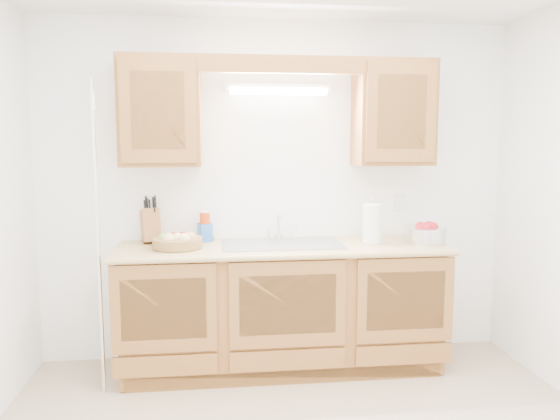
{
  "coord_description": "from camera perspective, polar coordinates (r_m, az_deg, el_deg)",
  "views": [
    {
      "loc": [
        -0.46,
        -2.55,
        1.62
      ],
      "look_at": [
        -0.06,
        0.85,
        1.19
      ],
      "focal_mm": 35.0,
      "sensor_mm": 36.0,
      "label": 1
    }
  ],
  "objects": [
    {
      "name": "room",
      "position": [
        2.62,
        3.43,
        -1.01
      ],
      "size": [
        3.52,
        3.5,
        2.5
      ],
      "color": "tan",
      "rests_on": "ground"
    },
    {
      "name": "base_cabinets",
      "position": [
        3.96,
        0.21,
        -10.19
      ],
      "size": [
        2.2,
        0.6,
        0.86
      ],
      "primitive_type": "cube",
      "color": "#94572B",
      "rests_on": "ground"
    },
    {
      "name": "countertop",
      "position": [
        3.84,
        0.24,
        -3.98
      ],
      "size": [
        2.3,
        0.63,
        0.04
      ],
      "primitive_type": "cube",
      "color": "tan",
      "rests_on": "base_cabinets"
    },
    {
      "name": "upper_cabinet_left",
      "position": [
        3.91,
        -12.38,
        9.98
      ],
      "size": [
        0.55,
        0.33,
        0.75
      ],
      "primitive_type": "cube",
      "color": "#94572B",
      "rests_on": "room"
    },
    {
      "name": "upper_cabinet_right",
      "position": [
        4.1,
        11.74,
        9.85
      ],
      "size": [
        0.55,
        0.33,
        0.75
      ],
      "primitive_type": "cube",
      "color": "#94572B",
      "rests_on": "room"
    },
    {
      "name": "valance",
      "position": [
        3.81,
        0.25,
        14.98
      ],
      "size": [
        2.2,
        0.05,
        0.12
      ],
      "primitive_type": "cube",
      "color": "#94572B",
      "rests_on": "room"
    },
    {
      "name": "fluorescent_fixture",
      "position": [
        4.01,
        -0.16,
        12.52
      ],
      "size": [
        0.76,
        0.08,
        0.08
      ],
      "color": "white",
      "rests_on": "room"
    },
    {
      "name": "sink",
      "position": [
        3.87,
        0.21,
        -4.67
      ],
      "size": [
        0.84,
        0.46,
        0.36
      ],
      "color": "#9E9EA3",
      "rests_on": "countertop"
    },
    {
      "name": "wire_shelf_pole",
      "position": [
        3.62,
        -18.48,
        -3.11
      ],
      "size": [
        0.03,
        0.03,
        2.0
      ],
      "primitive_type": "cylinder",
      "color": "silver",
      "rests_on": "ground"
    },
    {
      "name": "outlet_plate",
      "position": [
        4.31,
        12.37,
        0.71
      ],
      "size": [
        0.08,
        0.01,
        0.12
      ],
      "primitive_type": "cube",
      "color": "white",
      "rests_on": "room"
    },
    {
      "name": "fruit_basket",
      "position": [
        3.79,
        -10.66,
        -3.23
      ],
      "size": [
        0.4,
        0.4,
        0.11
      ],
      "rotation": [
        0.0,
        0.0,
        -0.22
      ],
      "color": "olive",
      "rests_on": "countertop"
    },
    {
      "name": "knife_block",
      "position": [
        4.03,
        -13.38,
        -1.56
      ],
      "size": [
        0.17,
        0.22,
        0.35
      ],
      "rotation": [
        0.0,
        0.0,
        0.29
      ],
      "color": "#94572B",
      "rests_on": "countertop"
    },
    {
      "name": "orange_canister",
      "position": [
        4.0,
        -7.84,
        -1.67
      ],
      "size": [
        0.1,
        0.1,
        0.22
      ],
      "rotation": [
        0.0,
        0.0,
        -0.37
      ],
      "color": "#CD3B0B",
      "rests_on": "countertop"
    },
    {
      "name": "soap_bottle",
      "position": [
        4.0,
        -7.83,
        -1.88
      ],
      "size": [
        0.11,
        0.11,
        0.2
      ],
      "primitive_type": "imported",
      "rotation": [
        0.0,
        0.0,
        0.35
      ],
      "color": "blue",
      "rests_on": "countertop"
    },
    {
      "name": "sponge",
      "position": [
        4.06,
        -7.8,
        -3.0
      ],
      "size": [
        0.13,
        0.09,
        0.03
      ],
      "rotation": [
        0.0,
        0.0,
        -0.09
      ],
      "color": "#CC333F",
      "rests_on": "countertop"
    },
    {
      "name": "paper_towel",
      "position": [
        3.94,
        9.6,
        -1.45
      ],
      "size": [
        0.17,
        0.17,
        0.33
      ],
      "rotation": [
        0.0,
        0.0,
        -0.4
      ],
      "color": "silver",
      "rests_on": "countertop"
    },
    {
      "name": "apple_bowl",
      "position": [
        4.05,
        14.95,
        -2.4
      ],
      "size": [
        0.33,
        0.33,
        0.15
      ],
      "rotation": [
        0.0,
        0.0,
        0.15
      ],
      "color": "silver",
      "rests_on": "countertop"
    }
  ]
}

